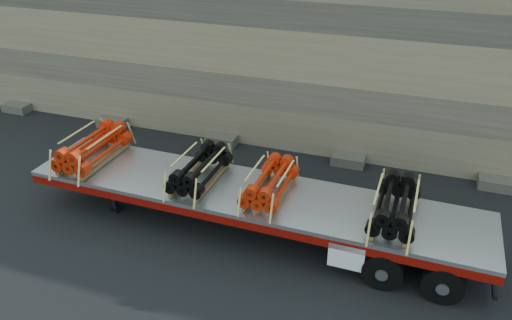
{
  "coord_description": "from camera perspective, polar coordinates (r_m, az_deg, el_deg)",
  "views": [
    {
      "loc": [
        4.1,
        -11.46,
        8.84
      ],
      "look_at": [
        -0.29,
        1.07,
        1.62
      ],
      "focal_mm": 35.0,
      "sensor_mm": 36.0,
      "label": 1
    }
  ],
  "objects": [
    {
      "name": "rock_wall",
      "position": [
        19.18,
        6.35,
        12.19
      ],
      "size": [
        44.0,
        3.0,
        7.0
      ],
      "primitive_type": "cube",
      "color": "#7A6B54",
      "rests_on": "ground"
    },
    {
      "name": "trailer",
      "position": [
        14.52,
        -0.72,
        -5.76
      ],
      "size": [
        13.26,
        2.75,
        1.32
      ],
      "primitive_type": null,
      "rotation": [
        0.0,
        0.0,
        -0.02
      ],
      "color": "#B4B7BC",
      "rests_on": "ground"
    },
    {
      "name": "ground",
      "position": [
        15.04,
        -0.3,
        -7.47
      ],
      "size": [
        120.0,
        120.0,
        0.0
      ],
      "primitive_type": "plane",
      "color": "black",
      "rests_on": "ground"
    },
    {
      "name": "bundle_midfront",
      "position": [
        14.5,
        -6.45,
        -1.07
      ],
      "size": [
        1.16,
        2.28,
        0.8
      ],
      "primitive_type": null,
      "rotation": [
        0.0,
        0.0,
        -0.02
      ],
      "color": "black",
      "rests_on": "trailer"
    },
    {
      "name": "bundle_midrear",
      "position": [
        13.78,
        1.61,
        -2.66
      ],
      "size": [
        1.12,
        2.18,
        0.77
      ],
      "primitive_type": null,
      "rotation": [
        0.0,
        0.0,
        -0.02
      ],
      "color": "red",
      "rests_on": "trailer"
    },
    {
      "name": "bundle_front",
      "position": [
        16.31,
        -18.11,
        1.3
      ],
      "size": [
        1.28,
        2.51,
        0.88
      ],
      "primitive_type": null,
      "rotation": [
        0.0,
        0.0,
        -0.02
      ],
      "color": "red",
      "rests_on": "trailer"
    },
    {
      "name": "bundle_rear",
      "position": [
        13.27,
        15.61,
        -5.09
      ],
      "size": [
        1.18,
        2.31,
        0.81
      ],
      "primitive_type": null,
      "rotation": [
        0.0,
        0.0,
        -0.02
      ],
      "color": "black",
      "rests_on": "trailer"
    }
  ]
}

